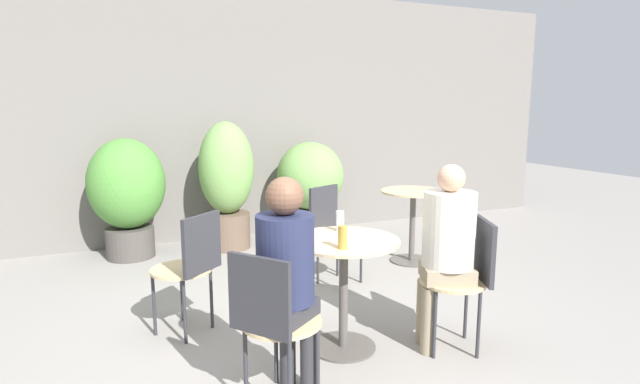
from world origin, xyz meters
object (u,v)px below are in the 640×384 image
object	(u,v)px
cafe_table_near	(344,269)
bistro_chair_1	(467,271)
cafe_table_far	(413,212)
potted_plant_1	(227,181)
beer_glass_1	(343,237)
bistro_chair_3	(191,261)
bistro_chair_0	(271,315)
seated_person_0	(287,268)
beer_glass_0	(340,221)
potted_plant_0	(127,191)
bistro_chair_2	(332,224)
potted_plant_2	(310,182)
seated_person_1	(446,241)

from	to	relation	value
cafe_table_near	bistro_chair_1	world-z (taller)	bistro_chair_1
cafe_table_far	potted_plant_1	distance (m)	2.10
beer_glass_1	bistro_chair_3	bearing A→B (deg)	134.99
cafe_table_far	beer_glass_1	world-z (taller)	beer_glass_1
bistro_chair_0	seated_person_0	size ratio (longest dim) A/B	0.71
cafe_table_far	beer_glass_0	world-z (taller)	beer_glass_0
beer_glass_0	potted_plant_1	size ratio (longest dim) A/B	0.10
potted_plant_0	beer_glass_0	bearing A→B (deg)	-63.06
bistro_chair_2	potted_plant_0	size ratio (longest dim) A/B	0.69
beer_glass_1	cafe_table_far	bearing A→B (deg)	45.81
potted_plant_1	potted_plant_2	xyz separation A→B (m)	(1.04, 0.04, -0.08)
potted_plant_2	seated_person_1	bearing A→B (deg)	-94.72
cafe_table_near	bistro_chair_2	size ratio (longest dim) A/B	0.85
bistro_chair_0	bistro_chair_1	distance (m)	1.42
beer_glass_0	potted_plant_1	xyz separation A→B (m)	(-0.24, 2.50, -0.05)
bistro_chair_1	potted_plant_1	world-z (taller)	potted_plant_1
seated_person_0	potted_plant_1	bearing A→B (deg)	-43.75
cafe_table_far	bistro_chair_0	world-z (taller)	bistro_chair_0
cafe_table_far	beer_glass_1	distance (m)	2.30
seated_person_0	beer_glass_1	xyz separation A→B (m)	(0.43, 0.21, 0.07)
beer_glass_1	potted_plant_0	distance (m)	3.16
potted_plant_2	bistro_chair_3	bearing A→B (deg)	-129.29
cafe_table_far	bistro_chair_1	size ratio (longest dim) A/B	0.85
seated_person_1	bistro_chair_0	bearing A→B (deg)	-56.68
beer_glass_0	potted_plant_0	distance (m)	2.86
cafe_table_far	bistro_chair_3	xyz separation A→B (m)	(-2.38, -0.84, 0.01)
bistro_chair_1	beer_glass_0	xyz separation A→B (m)	(-0.69, 0.52, 0.28)
beer_glass_1	beer_glass_0	bearing A→B (deg)	66.85
seated_person_0	potted_plant_2	xyz separation A→B (m)	(1.40, 3.16, -0.05)
seated_person_1	potted_plant_2	distance (m)	3.02
cafe_table_far	bistro_chair_0	bearing A→B (deg)	-137.85
beer_glass_1	potted_plant_2	world-z (taller)	potted_plant_2
seated_person_0	seated_person_1	world-z (taller)	seated_person_0
bistro_chair_2	beer_glass_1	world-z (taller)	beer_glass_1
cafe_table_far	potted_plant_2	size ratio (longest dim) A/B	0.64
bistro_chair_0	potted_plant_1	distance (m)	3.25
bistro_chair_0	beer_glass_1	world-z (taller)	beer_glass_1
beer_glass_0	potted_plant_0	size ratio (longest dim) A/B	0.11
cafe_table_near	potted_plant_2	distance (m)	2.89
bistro_chair_1	beer_glass_0	size ratio (longest dim) A/B	6.20
bistro_chair_0	bistro_chair_1	xyz separation A→B (m)	(1.41, 0.18, 0.00)
cafe_table_far	seated_person_1	world-z (taller)	seated_person_1
bistro_chair_2	seated_person_1	bearing A→B (deg)	-109.85
beer_glass_1	bistro_chair_1	bearing A→B (deg)	-8.48
bistro_chair_0	potted_plant_2	xyz separation A→B (m)	(1.52, 3.24, 0.16)
bistro_chair_2	beer_glass_0	bearing A→B (deg)	-136.86
cafe_table_near	bistro_chair_2	bearing A→B (deg)	69.11
cafe_table_near	beer_glass_1	distance (m)	0.35
seated_person_0	bistro_chair_0	bearing A→B (deg)	90.00
cafe_table_far	potted_plant_1	bearing A→B (deg)	142.74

